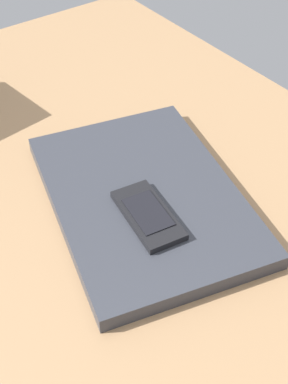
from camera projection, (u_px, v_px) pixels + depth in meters
The scene contains 3 objects.
desk_surface at pixel (131, 247), 63.82cm from camera, with size 120.00×80.00×3.00cm, color #9E7751.
laptop_closed at pixel (144, 197), 66.48cm from camera, with size 32.00×22.44×2.15cm, color #33353D.
cell_phone_on_laptop at pixel (148, 215), 62.01cm from camera, with size 11.24×6.55×1.02cm.
Camera 1 is at (34.49, -23.28, 50.39)cm, focal length 48.73 mm.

